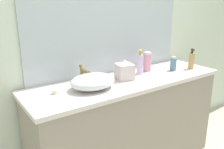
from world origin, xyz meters
TOP-DOWN VIEW (x-y plane):
  - bathroom_wall_rear at (0.00, 0.73)m, footprint 6.00×0.06m
  - vanity_counter at (0.03, 0.42)m, footprint 1.78×0.54m
  - wall_mirror_panel at (0.03, 0.69)m, footprint 1.59×0.01m
  - sink_basin at (-0.33, 0.39)m, footprint 0.35×0.28m
  - faucet at (-0.33, 0.54)m, footprint 0.03×0.15m
  - soap_dispenser at (0.75, 0.33)m, footprint 0.06×0.06m
  - lotion_bottle at (0.55, 0.39)m, footprint 0.06×0.06m
  - perfume_bottle at (0.35, 0.52)m, footprint 0.07×0.07m
  - spray_can at (0.22, 0.48)m, footprint 0.06×0.06m
  - tissue_box at (0.01, 0.44)m, footprint 0.16×0.16m
  - candle_jar at (-0.61, 0.46)m, footprint 0.05×0.05m

SIDE VIEW (x-z plane):
  - vanity_counter at x=0.03m, z-range 0.00..0.86m
  - candle_jar at x=-0.61m, z-range 0.86..0.89m
  - sink_basin at x=-0.33m, z-range 0.86..0.98m
  - lotion_bottle at x=0.55m, z-range 0.86..0.99m
  - tissue_box at x=0.01m, z-range 0.85..1.02m
  - soap_dispenser at x=0.75m, z-range 0.85..1.05m
  - faucet at x=-0.33m, z-range 0.87..1.03m
  - perfume_bottle at x=0.35m, z-range 0.86..1.04m
  - spray_can at x=0.22m, z-range 0.85..1.07m
  - bathroom_wall_rear at x=0.00m, z-range 0.00..2.60m
  - wall_mirror_panel at x=0.03m, z-range 0.86..1.82m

